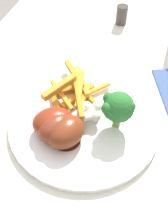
{
  "coord_description": "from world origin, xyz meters",
  "views": [
    {
      "loc": [
        -0.35,
        -0.03,
        1.15
      ],
      "look_at": [
        -0.06,
        0.05,
        0.79
      ],
      "focal_mm": 41.98,
      "sensor_mm": 36.0,
      "label": 1
    }
  ],
  "objects_px": {
    "dinner_plate": "(84,121)",
    "chicken_drumstick_extra": "(68,130)",
    "chicken_drumstick_far": "(58,127)",
    "pepper_shaker": "(122,15)",
    "chicken_drumstick_near": "(56,122)",
    "dining_table": "(111,141)",
    "broccoli_floret_front": "(117,107)",
    "carrot_fries_pile": "(73,91)"
  },
  "relations": [
    {
      "from": "chicken_drumstick_far",
      "to": "broccoli_floret_front",
      "type": "bearing_deg",
      "value": -62.19
    },
    {
      "from": "chicken_drumstick_far",
      "to": "dinner_plate",
      "type": "bearing_deg",
      "value": -36.53
    },
    {
      "from": "chicken_drumstick_near",
      "to": "pepper_shaker",
      "type": "height_order",
      "value": "chicken_drumstick_near"
    },
    {
      "from": "chicken_drumstick_near",
      "to": "pepper_shaker",
      "type": "bearing_deg",
      "value": -6.23
    },
    {
      "from": "chicken_drumstick_near",
      "to": "chicken_drumstick_far",
      "type": "distance_m",
      "value": 0.01
    },
    {
      "from": "chicken_drumstick_near",
      "to": "pepper_shaker",
      "type": "xyz_separation_m",
      "value": [
        0.4,
        -0.04,
        -0.01
      ]
    },
    {
      "from": "carrot_fries_pile",
      "to": "chicken_drumstick_extra",
      "type": "relative_size",
      "value": 1.28
    },
    {
      "from": "dinner_plate",
      "to": "chicken_drumstick_near",
      "type": "height_order",
      "value": "chicken_drumstick_near"
    },
    {
      "from": "dinner_plate",
      "to": "chicken_drumstick_far",
      "type": "distance_m",
      "value": 0.06
    },
    {
      "from": "dinner_plate",
      "to": "chicken_drumstick_extra",
      "type": "bearing_deg",
      "value": 163.08
    },
    {
      "from": "dining_table",
      "to": "broccoli_floret_front",
      "type": "relative_size",
      "value": 13.88
    },
    {
      "from": "chicken_drumstick_far",
      "to": "dining_table",
      "type": "bearing_deg",
      "value": -39.24
    },
    {
      "from": "chicken_drumstick_near",
      "to": "chicken_drumstick_far",
      "type": "relative_size",
      "value": 1.09
    },
    {
      "from": "chicken_drumstick_extra",
      "to": "pepper_shaker",
      "type": "bearing_deg",
      "value": -2.39
    },
    {
      "from": "broccoli_floret_front",
      "to": "carrot_fries_pile",
      "type": "relative_size",
      "value": 0.47
    },
    {
      "from": "dinner_plate",
      "to": "chicken_drumstick_extra",
      "type": "xyz_separation_m",
      "value": [
        -0.05,
        0.01,
        0.03
      ]
    },
    {
      "from": "pepper_shaker",
      "to": "dining_table",
      "type": "bearing_deg",
      "value": -171.15
    },
    {
      "from": "chicken_drumstick_extra",
      "to": "chicken_drumstick_near",
      "type": "bearing_deg",
      "value": 64.49
    },
    {
      "from": "pepper_shaker",
      "to": "chicken_drumstick_far",
      "type": "bearing_deg",
      "value": 175.01
    },
    {
      "from": "carrot_fries_pile",
      "to": "pepper_shaker",
      "type": "relative_size",
      "value": 3.21
    },
    {
      "from": "dining_table",
      "to": "broccoli_floret_front",
      "type": "distance_m",
      "value": 0.19
    },
    {
      "from": "dinner_plate",
      "to": "broccoli_floret_front",
      "type": "xyz_separation_m",
      "value": [
        0.0,
        -0.06,
        0.05
      ]
    },
    {
      "from": "chicken_drumstick_extra",
      "to": "dinner_plate",
      "type": "bearing_deg",
      "value": -16.92
    },
    {
      "from": "carrot_fries_pile",
      "to": "chicken_drumstick_near",
      "type": "relative_size",
      "value": 1.3
    },
    {
      "from": "chicken_drumstick_extra",
      "to": "pepper_shaker",
      "type": "distance_m",
      "value": 0.41
    },
    {
      "from": "chicken_drumstick_near",
      "to": "chicken_drumstick_far",
      "type": "xyz_separation_m",
      "value": [
        -0.01,
        -0.01,
        0.0
      ]
    },
    {
      "from": "dinner_plate",
      "to": "chicken_drumstick_far",
      "type": "xyz_separation_m",
      "value": [
        -0.04,
        0.03,
        0.03
      ]
    },
    {
      "from": "dining_table",
      "to": "chicken_drumstick_far",
      "type": "distance_m",
      "value": 0.2
    },
    {
      "from": "broccoli_floret_front",
      "to": "chicken_drumstick_extra",
      "type": "height_order",
      "value": "broccoli_floret_front"
    },
    {
      "from": "chicken_drumstick_far",
      "to": "pepper_shaker",
      "type": "xyz_separation_m",
      "value": [
        0.41,
        -0.04,
        -0.01
      ]
    },
    {
      "from": "dining_table",
      "to": "carrot_fries_pile",
      "type": "height_order",
      "value": "carrot_fries_pile"
    },
    {
      "from": "broccoli_floret_front",
      "to": "carrot_fries_pile",
      "type": "xyz_separation_m",
      "value": [
        0.05,
        0.09,
        -0.03
      ]
    },
    {
      "from": "broccoli_floret_front",
      "to": "carrot_fries_pile",
      "type": "bearing_deg",
      "value": 64.32
    },
    {
      "from": "dinner_plate",
      "to": "chicken_drumstick_far",
      "type": "bearing_deg",
      "value": 143.47
    },
    {
      "from": "dining_table",
      "to": "chicken_drumstick_far",
      "type": "relative_size",
      "value": 9.19
    },
    {
      "from": "chicken_drumstick_far",
      "to": "chicken_drumstick_extra",
      "type": "height_order",
      "value": "same"
    },
    {
      "from": "chicken_drumstick_near",
      "to": "broccoli_floret_front",
      "type": "bearing_deg",
      "value": -68.53
    },
    {
      "from": "chicken_drumstick_far",
      "to": "pepper_shaker",
      "type": "height_order",
      "value": "chicken_drumstick_far"
    },
    {
      "from": "carrot_fries_pile",
      "to": "pepper_shaker",
      "type": "distance_m",
      "value": 0.32
    },
    {
      "from": "dining_table",
      "to": "chicken_drumstick_extra",
      "type": "xyz_separation_m",
      "value": [
        -0.1,
        0.06,
        0.16
      ]
    },
    {
      "from": "dining_table",
      "to": "broccoli_floret_front",
      "type": "bearing_deg",
      "value": -172.0
    },
    {
      "from": "dining_table",
      "to": "carrot_fries_pile",
      "type": "xyz_separation_m",
      "value": [
        -0.01,
        0.09,
        0.15
      ]
    }
  ]
}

